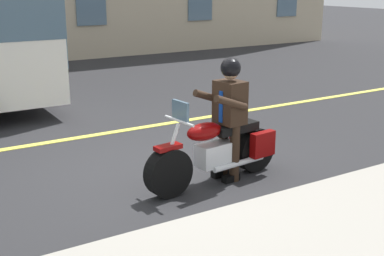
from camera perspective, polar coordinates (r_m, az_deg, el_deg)
name	(u,v)px	position (r m, az deg, el deg)	size (l,w,h in m)	color
ground_plane	(155,166)	(7.80, -4.21, -4.30)	(80.00, 80.00, 0.00)	#28282B
lane_center_stripe	(106,133)	(9.53, -9.71, -0.60)	(60.00, 0.16, 0.01)	#E5DB4C
motorcycle_main	(218,151)	(7.06, 2.96, -2.61)	(2.22, 0.75, 1.26)	black
rider_main	(229,108)	(7.02, 4.19, 2.22)	(0.66, 0.60, 1.74)	black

